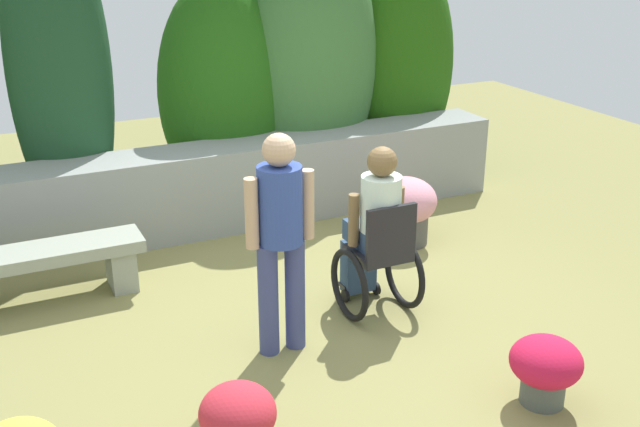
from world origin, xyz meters
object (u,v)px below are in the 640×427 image
at_px(person_in_wheelchair, 376,236).
at_px(flower_pot_terracotta_by_wall, 405,208).
at_px(person_standing_companion, 280,231).
at_px(flower_pot_purple_near, 238,423).
at_px(flower_pot_small_foreground, 545,367).
at_px(stone_bench, 39,266).

distance_m(person_in_wheelchair, flower_pot_terracotta_by_wall, 1.39).
bearing_deg(person_in_wheelchair, person_standing_companion, -173.73).
xyz_separation_m(flower_pot_purple_near, flower_pot_small_foreground, (1.93, -0.24, -0.04)).
height_order(stone_bench, flower_pot_small_foreground, stone_bench).
relative_size(stone_bench, flower_pot_purple_near, 3.12).
height_order(person_in_wheelchair, flower_pot_terracotta_by_wall, person_in_wheelchair).
bearing_deg(stone_bench, flower_pot_terracotta_by_wall, 0.56).
bearing_deg(person_standing_companion, flower_pot_purple_near, -115.68).
distance_m(person_in_wheelchair, flower_pot_small_foreground, 1.60).
bearing_deg(stone_bench, person_in_wheelchair, -23.96).
distance_m(stone_bench, person_in_wheelchair, 2.63).
bearing_deg(person_in_wheelchair, flower_pot_terracotta_by_wall, 40.89).
distance_m(person_in_wheelchair, person_standing_companion, 0.94).
height_order(person_in_wheelchair, flower_pot_small_foreground, person_in_wheelchair).
relative_size(stone_bench, flower_pot_terracotta_by_wall, 2.57).
distance_m(person_in_wheelchair, flower_pot_purple_near, 2.04).
bearing_deg(flower_pot_purple_near, person_standing_companion, 56.18).
height_order(flower_pot_purple_near, flower_pot_terracotta_by_wall, flower_pot_terracotta_by_wall).
relative_size(flower_pot_terracotta_by_wall, flower_pot_small_foreground, 1.39).
height_order(stone_bench, flower_pot_terracotta_by_wall, flower_pot_terracotta_by_wall).
xyz_separation_m(person_in_wheelchair, flower_pot_small_foreground, (0.36, -1.51, -0.37)).
distance_m(stone_bench, flower_pot_terracotta_by_wall, 3.20).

